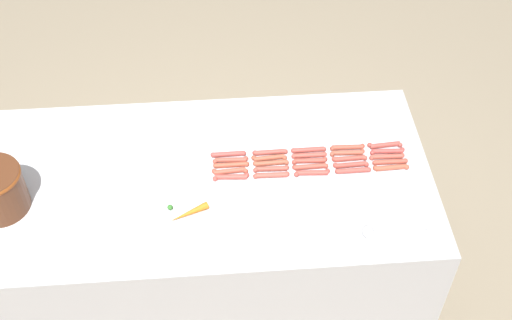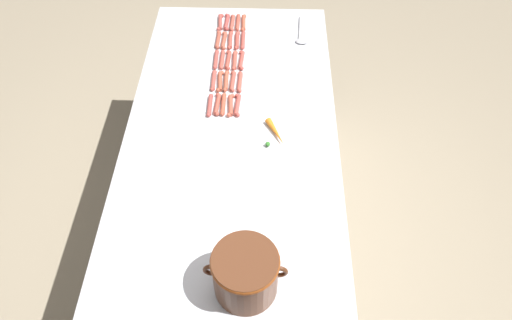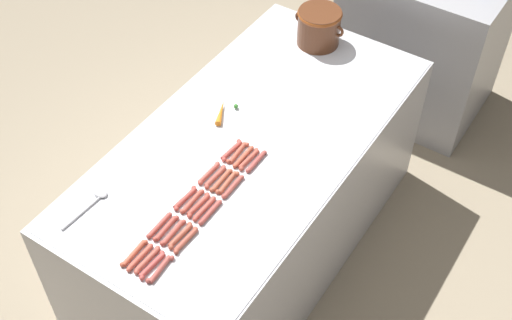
{
  "view_description": "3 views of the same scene",
  "coord_description": "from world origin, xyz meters",
  "px_view_note": "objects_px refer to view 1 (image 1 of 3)",
  "views": [
    {
      "loc": [
        -1.95,
        -0.1,
        3.02
      ],
      "look_at": [
        0.03,
        -0.25,
        0.93
      ],
      "focal_mm": 46.96,
      "sensor_mm": 36.0,
      "label": 1
    },
    {
      "loc": [
        -0.16,
        1.6,
        2.54
      ],
      "look_at": [
        -0.12,
        0.25,
        0.93
      ],
      "focal_mm": 33.87,
      "sensor_mm": 36.0,
      "label": 2
    },
    {
      "loc": [
        1.28,
        -1.9,
        3.16
      ],
      "look_at": [
        0.11,
        -0.13,
        0.89
      ],
      "focal_mm": 47.33,
      "sensor_mm": 36.0,
      "label": 3
    }
  ],
  "objects_px": {
    "hot_dog_2": "(312,173)",
    "hot_dog_15": "(387,151)",
    "hot_dog_5": "(390,162)",
    "hot_dog_10": "(387,157)",
    "hot_dog_14": "(231,165)",
    "hot_dog_9": "(230,171)",
    "carrot": "(188,213)",
    "hot_dog_4": "(231,177)",
    "hot_dog_6": "(351,165)",
    "hot_dog_24": "(228,154)",
    "hot_dog_16": "(347,153)",
    "hot_dog_12": "(310,161)",
    "serving_spoon": "(379,231)",
    "hot_dog_20": "(385,145)",
    "hot_dog_0": "(391,168)",
    "hot_dog_13": "(271,163)",
    "hot_dog_8": "(271,169)",
    "hot_dog_21": "(347,147)",
    "hot_dog_23": "(270,152)",
    "hot_dog_7": "(310,167)",
    "hot_dog_18": "(269,158)",
    "hot_dog_3": "(271,175)",
    "hot_dog_17": "(309,155)",
    "hot_dog_19": "(231,160)",
    "hot_dog_1": "(353,170)",
    "hot_dog_11": "(349,158)",
    "hot_dog_22": "(309,150)"
  },
  "relations": [
    {
      "from": "hot_dog_20",
      "to": "hot_dog_18",
      "type": "bearing_deg",
      "value": 94.25
    },
    {
      "from": "hot_dog_5",
      "to": "hot_dog_10",
      "type": "xyz_separation_m",
      "value": [
        0.03,
        0.01,
        0.0
      ]
    },
    {
      "from": "hot_dog_3",
      "to": "hot_dog_21",
      "type": "distance_m",
      "value": 0.38
    },
    {
      "from": "hot_dog_11",
      "to": "hot_dog_2",
      "type": "bearing_deg",
      "value": 112.09
    },
    {
      "from": "hot_dog_13",
      "to": "serving_spoon",
      "type": "height_order",
      "value": "hot_dog_13"
    },
    {
      "from": "hot_dog_5",
      "to": "hot_dog_8",
      "type": "distance_m",
      "value": 0.52
    },
    {
      "from": "hot_dog_8",
      "to": "hot_dog_5",
      "type": "bearing_deg",
      "value": -89.91
    },
    {
      "from": "hot_dog_8",
      "to": "hot_dog_24",
      "type": "xyz_separation_m",
      "value": [
        0.1,
        0.18,
        0.0
      ]
    },
    {
      "from": "hot_dog_14",
      "to": "hot_dog_15",
      "type": "distance_m",
      "value": 0.7
    },
    {
      "from": "hot_dog_3",
      "to": "hot_dog_14",
      "type": "height_order",
      "value": "same"
    },
    {
      "from": "hot_dog_6",
      "to": "hot_dog_11",
      "type": "xyz_separation_m",
      "value": [
        0.04,
        -0.0,
        0.0
      ]
    },
    {
      "from": "hot_dog_4",
      "to": "hot_dog_6",
      "type": "distance_m",
      "value": 0.53
    },
    {
      "from": "hot_dog_13",
      "to": "hot_dog_19",
      "type": "bearing_deg",
      "value": 79.81
    },
    {
      "from": "hot_dog_16",
      "to": "hot_dog_1",
      "type": "bearing_deg",
      "value": -176.66
    },
    {
      "from": "hot_dog_9",
      "to": "carrot",
      "type": "height_order",
      "value": "carrot"
    },
    {
      "from": "hot_dog_7",
      "to": "hot_dog_23",
      "type": "distance_m",
      "value": 0.19
    },
    {
      "from": "hot_dog_14",
      "to": "hot_dog_23",
      "type": "bearing_deg",
      "value": -70.14
    },
    {
      "from": "hot_dog_4",
      "to": "hot_dog_21",
      "type": "distance_m",
      "value": 0.55
    },
    {
      "from": "hot_dog_5",
      "to": "hot_dog_22",
      "type": "height_order",
      "value": "same"
    },
    {
      "from": "hot_dog_6",
      "to": "hot_dog_16",
      "type": "xyz_separation_m",
      "value": [
        0.07,
        0.0,
        0.0
      ]
    },
    {
      "from": "hot_dog_2",
      "to": "hot_dog_19",
      "type": "bearing_deg",
      "value": 73.49
    },
    {
      "from": "hot_dog_7",
      "to": "hot_dog_18",
      "type": "bearing_deg",
      "value": 69.09
    },
    {
      "from": "hot_dog_2",
      "to": "hot_dog_15",
      "type": "relative_size",
      "value": 1.0
    },
    {
      "from": "hot_dog_9",
      "to": "serving_spoon",
      "type": "relative_size",
      "value": 0.59
    },
    {
      "from": "hot_dog_20",
      "to": "hot_dog_19",
      "type": "bearing_deg",
      "value": 93.2
    },
    {
      "from": "hot_dog_0",
      "to": "hot_dog_7",
      "type": "xyz_separation_m",
      "value": [
        0.03,
        0.35,
        0.0
      ]
    },
    {
      "from": "hot_dog_21",
      "to": "hot_dog_15",
      "type": "bearing_deg",
      "value": -102.36
    },
    {
      "from": "carrot",
      "to": "hot_dog_19",
      "type": "bearing_deg",
      "value": -33.45
    },
    {
      "from": "hot_dog_16",
      "to": "carrot",
      "type": "distance_m",
      "value": 0.77
    },
    {
      "from": "hot_dog_18",
      "to": "serving_spoon",
      "type": "xyz_separation_m",
      "value": [
        -0.43,
        -0.4,
        -0.0
      ]
    },
    {
      "from": "hot_dog_2",
      "to": "hot_dog_19",
      "type": "height_order",
      "value": "same"
    },
    {
      "from": "hot_dog_24",
      "to": "carrot",
      "type": "distance_m",
      "value": 0.37
    },
    {
      "from": "hot_dog_0",
      "to": "hot_dog_5",
      "type": "xyz_separation_m",
      "value": [
        0.03,
        -0.0,
        0.0
      ]
    },
    {
      "from": "hot_dog_8",
      "to": "hot_dog_16",
      "type": "bearing_deg",
      "value": -78.5
    },
    {
      "from": "hot_dog_11",
      "to": "hot_dog_17",
      "type": "distance_m",
      "value": 0.18
    },
    {
      "from": "hot_dog_6",
      "to": "hot_dog_23",
      "type": "distance_m",
      "value": 0.36
    },
    {
      "from": "hot_dog_20",
      "to": "hot_dog_24",
      "type": "distance_m",
      "value": 0.7
    },
    {
      "from": "hot_dog_8",
      "to": "hot_dog_17",
      "type": "height_order",
      "value": "same"
    },
    {
      "from": "hot_dog_4",
      "to": "hot_dog_13",
      "type": "height_order",
      "value": "same"
    },
    {
      "from": "hot_dog_12",
      "to": "hot_dog_24",
      "type": "bearing_deg",
      "value": 79.21
    },
    {
      "from": "hot_dog_2",
      "to": "hot_dog_23",
      "type": "height_order",
      "value": "same"
    },
    {
      "from": "hot_dog_0",
      "to": "hot_dog_5",
      "type": "bearing_deg",
      "value": -5.72
    },
    {
      "from": "serving_spoon",
      "to": "hot_dog_17",
      "type": "bearing_deg",
      "value": 27.15
    },
    {
      "from": "hot_dog_2",
      "to": "hot_dog_7",
      "type": "xyz_separation_m",
      "value": [
        0.04,
        0.0,
        0.0
      ]
    },
    {
      "from": "hot_dog_12",
      "to": "hot_dog_24",
      "type": "relative_size",
      "value": 1.0
    },
    {
      "from": "hot_dog_4",
      "to": "hot_dog_13",
      "type": "bearing_deg",
      "value": -69.07
    },
    {
      "from": "hot_dog_12",
      "to": "hot_dog_5",
      "type": "bearing_deg",
      "value": -95.58
    },
    {
      "from": "hot_dog_10",
      "to": "hot_dog_3",
      "type": "bearing_deg",
      "value": 97.76
    },
    {
      "from": "hot_dog_13",
      "to": "hot_dog_18",
      "type": "relative_size",
      "value": 1.0
    },
    {
      "from": "hot_dog_17",
      "to": "hot_dog_18",
      "type": "relative_size",
      "value": 1.0
    }
  ]
}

